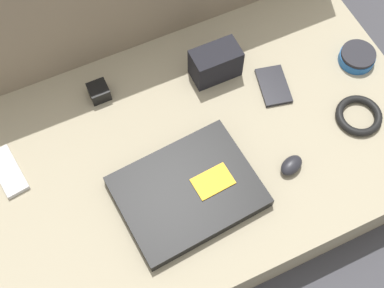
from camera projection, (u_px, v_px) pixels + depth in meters
The scene contains 10 objects.
ground_plane at pixel (192, 170), 1.42m from camera, with size 8.00×8.00×0.00m, color #38383D.
couch_seat at pixel (192, 159), 1.36m from camera, with size 1.16×0.68×0.13m.
laptop at pixel (188, 191), 1.23m from camera, with size 0.33×0.27×0.03m.
computer_mouse at pixel (291, 165), 1.26m from camera, with size 0.07×0.06×0.03m.
speaker_puck at pixel (357, 57), 1.40m from camera, with size 0.09×0.09×0.03m.
phone_silver at pixel (273, 86), 1.38m from camera, with size 0.09×0.13×0.01m.
phone_black at pixel (8, 171), 1.26m from camera, with size 0.07×0.14×0.01m.
camera_pouch at pixel (215, 63), 1.36m from camera, with size 0.12×0.07×0.09m.
charger_brick at pixel (99, 92), 1.35m from camera, with size 0.05×0.05×0.04m.
cable_coil at pixel (359, 116), 1.33m from camera, with size 0.12×0.12×0.02m.
Camera 1 is at (-0.25, -0.53, 1.30)m, focal length 50.00 mm.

